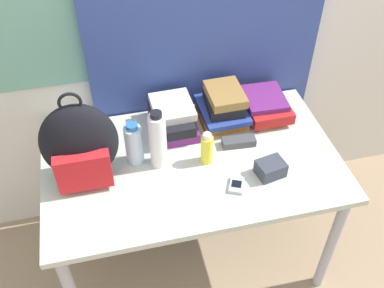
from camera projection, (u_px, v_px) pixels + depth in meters
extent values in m
cube|color=#75B299|center=(40.00, 2.00, 1.78)|extent=(1.10, 0.01, 0.80)
cube|color=beige|center=(192.00, 163.00, 1.97)|extent=(1.29, 0.76, 0.03)
cylinder|color=#B2B2B7|center=(331.00, 244.00, 2.09)|extent=(0.05, 0.05, 0.69)
cylinder|color=#B2B2B7|center=(68.00, 185.00, 2.35)|extent=(0.05, 0.05, 0.69)
cylinder|color=#B2B2B7|center=(280.00, 149.00, 2.54)|extent=(0.05, 0.05, 0.69)
ellipsoid|color=black|center=(79.00, 143.00, 1.77)|extent=(0.31, 0.15, 0.37)
cube|color=red|center=(84.00, 172.00, 1.76)|extent=(0.22, 0.05, 0.17)
torus|color=black|center=(70.00, 103.00, 1.63)|extent=(0.09, 0.01, 0.09)
cube|color=#6B2370|center=(173.00, 123.00, 2.10)|extent=(0.20, 0.27, 0.05)
cube|color=black|center=(171.00, 116.00, 2.06)|extent=(0.18, 0.28, 0.05)
cube|color=silver|center=(172.00, 107.00, 2.04)|extent=(0.19, 0.21, 0.04)
cube|color=orange|center=(221.00, 115.00, 2.14)|extent=(0.21, 0.22, 0.05)
cube|color=navy|center=(222.00, 110.00, 2.11)|extent=(0.22, 0.27, 0.03)
cube|color=black|center=(224.00, 102.00, 2.09)|extent=(0.17, 0.21, 0.05)
cube|color=olive|center=(225.00, 94.00, 2.05)|extent=(0.16, 0.21, 0.04)
cube|color=olive|center=(265.00, 111.00, 2.19)|extent=(0.18, 0.25, 0.02)
cube|color=red|center=(266.00, 107.00, 2.15)|extent=(0.20, 0.25, 0.05)
cube|color=#6B2370|center=(264.00, 98.00, 2.13)|extent=(0.20, 0.22, 0.03)
cylinder|color=silver|center=(134.00, 145.00, 1.89)|extent=(0.08, 0.08, 0.19)
cylinder|color=#286BB7|center=(132.00, 126.00, 1.82)|extent=(0.05, 0.05, 0.02)
cylinder|color=white|center=(158.00, 141.00, 1.86)|extent=(0.07, 0.07, 0.26)
cylinder|color=black|center=(156.00, 115.00, 1.76)|extent=(0.05, 0.05, 0.02)
cylinder|color=yellow|center=(207.00, 150.00, 1.91)|extent=(0.05, 0.05, 0.14)
cylinder|color=white|center=(207.00, 136.00, 1.86)|extent=(0.03, 0.03, 0.02)
cube|color=#B7BCC6|center=(236.00, 185.00, 1.85)|extent=(0.09, 0.10, 0.02)
cube|color=black|center=(237.00, 184.00, 1.84)|extent=(0.05, 0.05, 0.00)
cube|color=#47474C|center=(239.00, 142.00, 2.02)|extent=(0.15, 0.07, 0.04)
cube|color=#383D47|center=(271.00, 168.00, 1.88)|extent=(0.13, 0.11, 0.07)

